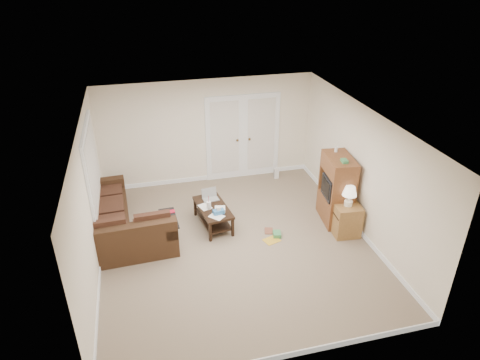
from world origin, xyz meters
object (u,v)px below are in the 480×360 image
object	(u,v)px
tv_armoire	(336,189)
side_cabinet	(346,217)
sectional_sofa	(117,223)
coffee_table	(213,215)

from	to	relation	value
tv_armoire	side_cabinet	distance (m)	0.63
sectional_sofa	coffee_table	world-z (taller)	sectional_sofa
sectional_sofa	tv_armoire	bearing A→B (deg)	-8.48
coffee_table	tv_armoire	distance (m)	2.56
coffee_table	side_cabinet	xyz separation A→B (m)	(2.48, -0.93, 0.14)
sectional_sofa	coffee_table	bearing A→B (deg)	-4.15
tv_armoire	sectional_sofa	bearing A→B (deg)	-179.34
sectional_sofa	tv_armoire	size ratio (longest dim) A/B	1.66
coffee_table	side_cabinet	size ratio (longest dim) A/B	1.09
tv_armoire	side_cabinet	xyz separation A→B (m)	(0.00, -0.52, -0.34)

